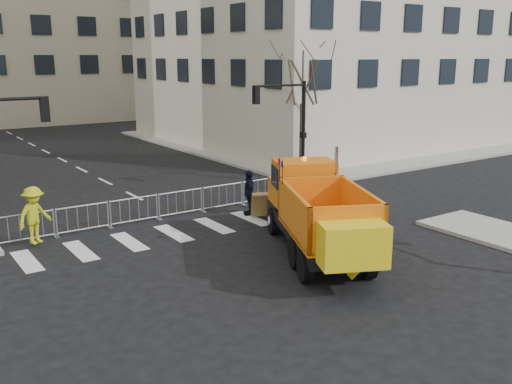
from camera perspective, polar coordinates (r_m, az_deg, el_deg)
ground at (r=18.30m, az=2.65°, el=-7.86°), size 120.00×120.00×0.00m
sidewalk_back at (r=25.23m, az=-9.05°, el=-1.80°), size 64.00×5.00×0.15m
traffic_light_right at (r=30.03m, az=4.76°, el=5.88°), size 0.18×0.18×5.40m
crowd_barriers at (r=24.02m, az=-9.78°, el=-1.44°), size 12.60×0.60×1.10m
street_tree at (r=31.12m, az=4.64°, el=8.09°), size 3.00×3.00×7.50m
plow_truck at (r=19.24m, az=6.23°, el=-1.90°), size 6.06×9.31×3.55m
cop_a at (r=24.76m, az=3.37°, el=-0.20°), size 0.70×0.60×1.61m
cop_b at (r=24.01m, az=2.53°, el=-0.25°), size 1.00×0.82×1.92m
cop_c at (r=24.26m, az=-0.70°, el=-0.05°), size 0.93×1.24×1.95m
worker at (r=21.56m, az=-21.29°, el=-2.17°), size 1.53×1.29×2.06m
newspaper_box at (r=28.72m, az=3.88°, el=1.49°), size 0.52×0.48×1.10m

